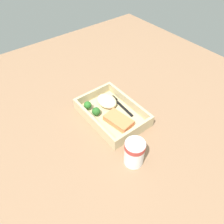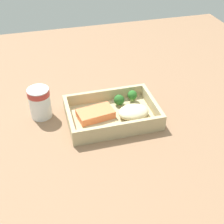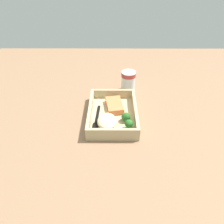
{
  "view_description": "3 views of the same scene",
  "coord_description": "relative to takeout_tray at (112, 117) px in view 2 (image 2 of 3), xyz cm",
  "views": [
    {
      "loc": [
        -50.06,
        39.31,
        66.28
      ],
      "look_at": [
        0.0,
        0.0,
        2.7
      ],
      "focal_mm": 35.0,
      "sensor_mm": 36.0,
      "label": 1
    },
    {
      "loc": [
        -20.66,
        -76.5,
        61.94
      ],
      "look_at": [
        0.0,
        0.0,
        2.7
      ],
      "focal_mm": 50.0,
      "sensor_mm": 36.0,
      "label": 2
    },
    {
      "loc": [
        72.29,
        0.27,
        56.28
      ],
      "look_at": [
        0.0,
        0.0,
        2.7
      ],
      "focal_mm": 35.0,
      "sensor_mm": 36.0,
      "label": 3
    }
  ],
  "objects": [
    {
      "name": "salmon_fillet",
      "position": [
        -5.2,
        0.78,
        1.85
      ],
      "size": [
        12.14,
        8.17,
        2.5
      ],
      "primitive_type": "cube",
      "rotation": [
        0.0,
        0.0,
        0.16
      ],
      "color": "#ED7946",
      "rests_on": "takeout_tray"
    },
    {
      "name": "fork",
      "position": [
        2.3,
        -6.42,
        0.82
      ],
      "size": [
        15.87,
        2.52,
        0.44
      ],
      "color": "black",
      "rests_on": "takeout_tray"
    },
    {
      "name": "ground_plane",
      "position": [
        0.0,
        0.0,
        -1.6
      ],
      "size": [
        160.0,
        160.0,
        2.0
      ],
      "primitive_type": "cube",
      "color": "#89664A"
    },
    {
      "name": "broccoli_floret_1",
      "position": [
        3.86,
        5.25,
        2.55
      ],
      "size": [
        3.54,
        3.54,
        3.78
      ],
      "color": "#819752",
      "rests_on": "takeout_tray"
    },
    {
      "name": "takeout_tray",
      "position": [
        0.0,
        0.0,
        0.0
      ],
      "size": [
        28.5,
        19.73,
        1.2
      ],
      "primitive_type": "cube",
      "color": "tan",
      "rests_on": "ground_plane"
    },
    {
      "name": "tray_rim",
      "position": [
        0.0,
        0.0,
        2.61
      ],
      "size": [
        28.5,
        19.73,
        4.01
      ],
      "color": "tan",
      "rests_on": "takeout_tray"
    },
    {
      "name": "paper_cup",
      "position": [
        -21.68,
        7.56,
        5.11
      ],
      "size": [
        6.97,
        6.97,
        10.2
      ],
      "color": "white",
      "rests_on": "ground_plane"
    },
    {
      "name": "mashed_potatoes",
      "position": [
        6.44,
        -2.2,
        2.42
      ],
      "size": [
        9.82,
        7.53,
        3.64
      ],
      "primitive_type": "ellipsoid",
      "color": "beige",
      "rests_on": "takeout_tray"
    },
    {
      "name": "broccoli_floret_2",
      "position": [
        8.76,
        6.13,
        3.01
      ],
      "size": [
        3.25,
        3.25,
        4.15
      ],
      "color": "#82A35C",
      "rests_on": "takeout_tray"
    }
  ]
}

